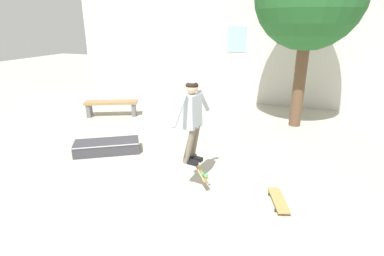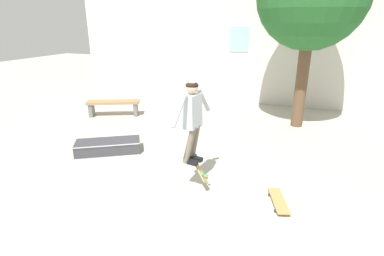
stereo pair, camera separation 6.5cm
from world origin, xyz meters
The scene contains 7 objects.
ground_plane centered at (0.00, 0.00, 0.00)m, with size 40.00×40.00×0.00m, color #B2AD9E.
building_backdrop centered at (0.03, 7.56, 2.23)m, with size 14.39×0.52×5.38m.
park_bench centered at (-3.52, 4.11, 0.36)m, with size 1.71×1.10×0.50m.
skate_ledge centered at (-1.93, 1.56, 0.14)m, with size 1.57×1.27×0.29m.
skater centered at (0.52, 0.75, 1.42)m, with size 0.34×1.22×1.48m.
skateboard_flipping centered at (0.60, 0.82, 0.44)m, with size 0.55×0.56×0.53m.
skateboard_resting centered at (2.10, 0.76, 0.07)m, with size 0.45×0.81×0.08m.
Camera 1 is at (2.21, -3.90, 2.95)m, focal length 28.00 mm.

